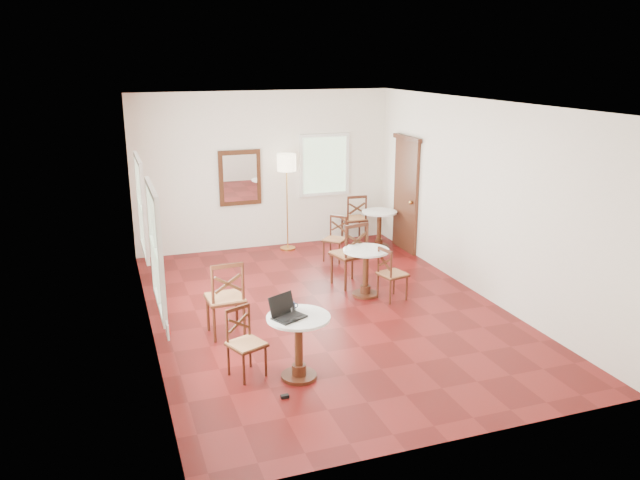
% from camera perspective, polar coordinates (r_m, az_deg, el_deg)
% --- Properties ---
extents(ground, '(7.00, 7.00, 0.00)m').
position_cam_1_polar(ground, '(9.37, 0.61, -6.37)').
color(ground, '#611110').
rests_on(ground, ground).
extents(room_shell, '(5.02, 7.02, 3.01)m').
position_cam_1_polar(room_shell, '(9.05, -0.31, 5.33)').
color(room_shell, white).
rests_on(room_shell, ground).
extents(cafe_table_near, '(0.73, 0.73, 0.77)m').
position_cam_1_polar(cafe_table_near, '(7.33, -1.94, -9.02)').
color(cafe_table_near, '#431E10').
rests_on(cafe_table_near, ground).
extents(cafe_table_mid, '(0.71, 0.71, 0.75)m').
position_cam_1_polar(cafe_table_mid, '(9.80, 4.16, -2.46)').
color(cafe_table_mid, '#431E10').
rests_on(cafe_table_mid, ground).
extents(cafe_table_back, '(0.68, 0.68, 0.72)m').
position_cam_1_polar(cafe_table_back, '(12.34, 5.37, 1.36)').
color(cafe_table_back, '#431E10').
rests_on(cafe_table_back, ground).
extents(chair_near_a, '(0.51, 0.51, 1.06)m').
position_cam_1_polar(chair_near_a, '(8.48, -8.53, -5.21)').
color(chair_near_a, '#431E10').
rests_on(chair_near_a, ground).
extents(chair_near_b, '(0.50, 0.50, 0.82)m').
position_cam_1_polar(chair_near_b, '(7.46, -6.76, -9.22)').
color(chair_near_b, '#431E10').
rests_on(chair_near_b, ground).
extents(chair_mid_a, '(0.59, 0.59, 1.08)m').
position_cam_1_polar(chair_mid_a, '(10.19, 2.75, -1.26)').
color(chair_mid_a, '#431E10').
rests_on(chair_mid_a, ground).
extents(chair_mid_b, '(0.46, 0.46, 0.83)m').
position_cam_1_polar(chair_mid_b, '(9.69, 6.47, -3.06)').
color(chair_mid_b, '#431E10').
rests_on(chair_mid_b, ground).
extents(chair_back_a, '(0.49, 0.49, 0.99)m').
position_cam_1_polar(chair_back_a, '(12.61, 3.11, 1.96)').
color(chair_back_a, '#431E10').
rests_on(chair_back_a, ground).
extents(chair_back_b, '(0.53, 0.53, 0.81)m').
position_cam_1_polar(chair_back_b, '(11.50, 1.40, 0.12)').
color(chair_back_b, '#431E10').
rests_on(chair_back_b, ground).
extents(floor_lamp, '(0.36, 0.36, 1.85)m').
position_cam_1_polar(floor_lamp, '(11.92, -3.03, 6.42)').
color(floor_lamp, '#BF8C3F').
rests_on(floor_lamp, ground).
extents(laptop, '(0.44, 0.41, 0.25)m').
position_cam_1_polar(laptop, '(7.17, -3.09, -6.50)').
color(laptop, black).
rests_on(laptop, cafe_table_near).
extents(mouse, '(0.11, 0.07, 0.04)m').
position_cam_1_polar(mouse, '(7.07, -2.29, -7.20)').
color(mouse, black).
rests_on(mouse, cafe_table_near).
extents(navy_mug, '(0.12, 0.08, 0.09)m').
position_cam_1_polar(navy_mug, '(7.37, -2.53, -5.97)').
color(navy_mug, black).
rests_on(navy_mug, cafe_table_near).
extents(water_glass, '(0.06, 0.06, 0.10)m').
position_cam_1_polar(water_glass, '(7.20, -2.42, -6.49)').
color(water_glass, white).
rests_on(water_glass, cafe_table_near).
extents(power_adapter, '(0.09, 0.05, 0.04)m').
position_cam_1_polar(power_adapter, '(7.14, -3.20, -13.92)').
color(power_adapter, black).
rests_on(power_adapter, ground).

